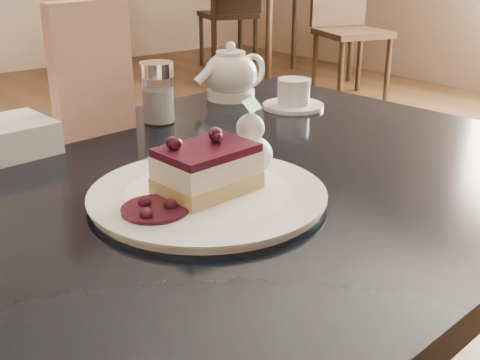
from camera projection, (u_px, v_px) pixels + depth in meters
main_table at (185, 241)px, 0.87m from camera, size 1.33×0.95×0.79m
dessert_plate at (208, 195)px, 0.80m from camera, size 0.31×0.31×0.01m
cheesecake_slice at (207, 169)px, 0.79m from camera, size 0.13×0.10×0.06m
whipped_cream at (250, 154)px, 0.85m from camera, size 0.06×0.06×0.06m
berry_sauce at (155, 209)px, 0.74m from camera, size 0.08×0.08×0.01m
tea_set at (243, 80)px, 1.29m from camera, size 0.23×0.26×0.11m
menu_card at (91, 70)px, 1.04m from camera, size 0.15×0.04×0.23m
sugar_shaker at (158, 92)px, 1.12m from camera, size 0.06×0.06×0.12m
napkin_stack at (9, 137)px, 0.98m from camera, size 0.14×0.14×0.05m
bg_table_far_right at (282, 72)px, 5.10m from camera, size 1.29×1.97×1.31m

